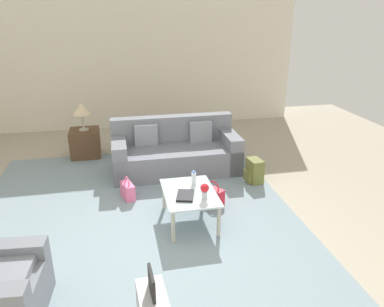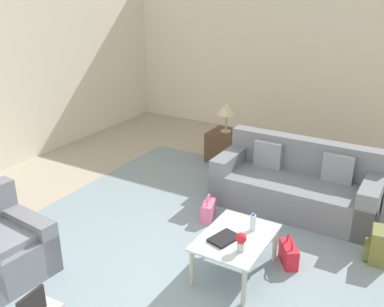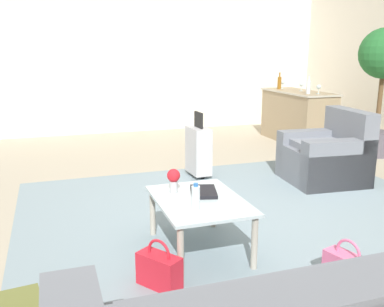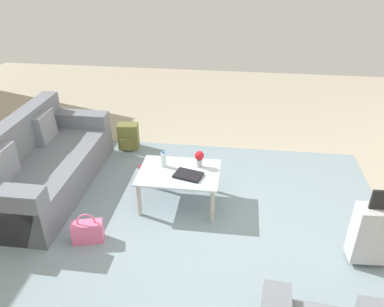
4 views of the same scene
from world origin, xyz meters
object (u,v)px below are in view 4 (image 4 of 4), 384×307
water_bottle (164,159)px  flower_vase (199,157)px  handbag_pink (88,231)px  coffee_table (179,176)px  backpack_olive (128,137)px  coffee_table_book (188,175)px  suitcase_silver (374,233)px  handbag_red (152,172)px  couch (40,167)px

water_bottle → flower_vase: bearing=-173.2°
handbag_pink → coffee_table: bearing=-137.4°
coffee_table → backpack_olive: bearing=-52.2°
coffee_table → water_bottle: bearing=-26.6°
coffee_table_book → backpack_olive: 1.79m
handbag_pink → backpack_olive: bearing=-86.0°
handbag_pink → backpack_olive: (0.15, -2.07, 0.06)m
water_bottle → suitcase_silver: size_ratio=0.24×
water_bottle → backpack_olive: size_ratio=0.51×
handbag_red → coffee_table: bearing=134.1°
handbag_pink → couch: bearing=-43.1°
couch → coffee_table: bearing=176.8°
couch → suitcase_silver: bearing=168.1°
coffee_table → backpack_olive: coffee_table is taller
water_bottle → coffee_table_book: water_bottle is taller
couch → handbag_red: 1.42m
coffee_table → backpack_olive: 1.64m
handbag_pink → flower_vase: bearing=-139.0°
couch → handbag_pink: size_ratio=6.07×
coffee_table → flower_vase: (-0.22, -0.15, 0.18)m
water_bottle → suitcase_silver: bearing=160.0°
suitcase_silver → flower_vase: bearing=-25.5°
water_bottle → handbag_pink: bearing=53.5°
suitcase_silver → backpack_olive: suitcase_silver is taller
couch → flower_vase: couch is taller
coffee_table → handbag_pink: size_ratio=2.62×
couch → suitcase_silver: 3.88m
handbag_pink → handbag_red: bearing=-108.7°
couch → coffee_table_book: (-1.92, 0.18, 0.15)m
backpack_olive → handbag_pink: bearing=94.0°
handbag_red → backpack_olive: 1.01m
handbag_red → backpack_olive: bearing=-56.2°
coffee_table → coffee_table_book: coffee_table_book is taller
suitcase_silver → backpack_olive: size_ratio=2.12×
couch → water_bottle: bearing=180.0°
coffee_table_book → water_bottle: bearing=-13.9°
coffee_table_book → suitcase_silver: (-1.88, 0.62, -0.11)m
water_bottle → backpack_olive: bearing=-56.1°
handbag_red → backpack_olive: size_ratio=0.89×
water_bottle → handbag_red: size_ratio=0.57×
coffee_table → backpack_olive: size_ratio=2.35×
coffee_table → flower_vase: size_ratio=4.58×
coffee_table_book → handbag_pink: (0.97, 0.70, -0.34)m
flower_vase → backpack_olive: size_ratio=0.51×
handbag_red → suitcase_silver: bearing=154.7°
handbag_pink → backpack_olive: size_ratio=0.89×
suitcase_silver → handbag_pink: bearing=1.7°
flower_vase → suitcase_silver: (-1.78, 0.85, -0.21)m
coffee_table_book → handbag_pink: coffee_table_book is taller
water_bottle → handbag_pink: 1.18m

